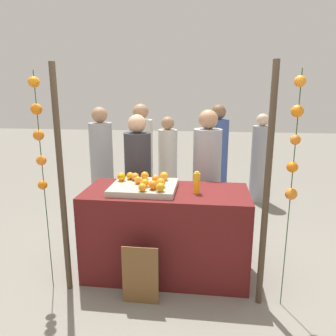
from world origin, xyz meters
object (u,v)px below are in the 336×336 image
at_px(stall_counter, 166,232).
at_px(vendor_left, 138,185).
at_px(vendor_right, 206,184).
at_px(orange_0, 142,187).
at_px(orange_1, 135,177).
at_px(juice_bottle, 197,183).
at_px(chalkboard_sign, 140,276).

xyz_separation_m(stall_counter, vendor_left, (-0.44, 0.69, 0.30)).
xyz_separation_m(vendor_left, vendor_right, (0.85, 0.03, 0.03)).
distance_m(stall_counter, orange_0, 0.64).
distance_m(vendor_left, vendor_right, 0.85).
distance_m(orange_0, orange_1, 0.39).
xyz_separation_m(juice_bottle, vendor_right, (0.10, 0.76, -0.23)).
bearing_deg(vendor_right, juice_bottle, -97.13).
xyz_separation_m(orange_1, vendor_left, (-0.09, 0.57, -0.26)).
bearing_deg(juice_bottle, chalkboard_sign, -133.37).
distance_m(orange_0, vendor_right, 1.15).
distance_m(juice_bottle, vendor_left, 1.09).
relative_size(orange_1, vendor_left, 0.05).
bearing_deg(vendor_right, vendor_left, -178.18).
bearing_deg(vendor_right, chalkboard_sign, -114.29).
relative_size(juice_bottle, vendor_right, 0.13).
relative_size(vendor_left, vendor_right, 0.96).
distance_m(orange_1, vendor_right, 0.99).
xyz_separation_m(chalkboard_sign, vendor_left, (-0.28, 1.24, 0.49)).
distance_m(chalkboard_sign, vendor_left, 1.36).
xyz_separation_m(orange_0, juice_bottle, (0.51, 0.19, 0.01)).
relative_size(stall_counter, vendor_left, 1.03).
bearing_deg(orange_0, juice_bottle, 20.75).
bearing_deg(juice_bottle, vendor_left, 135.57).
height_order(orange_0, chalkboard_sign, orange_0).
bearing_deg(chalkboard_sign, stall_counter, 73.23).
distance_m(stall_counter, chalkboard_sign, 0.61).
bearing_deg(stall_counter, chalkboard_sign, -106.77).
relative_size(orange_1, vendor_right, 0.05).
height_order(orange_1, vendor_left, vendor_left).
bearing_deg(stall_counter, vendor_left, 122.66).
bearing_deg(stall_counter, juice_bottle, -8.81).
xyz_separation_m(orange_0, vendor_right, (0.60, 0.96, -0.23)).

